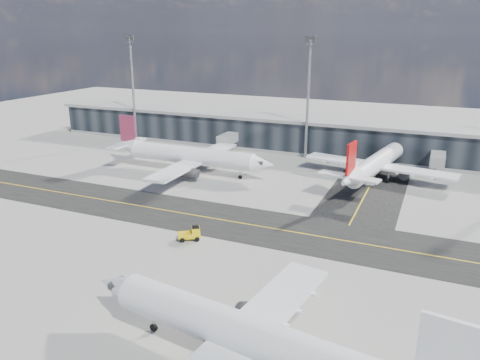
{
  "coord_description": "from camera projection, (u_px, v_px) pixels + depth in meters",
  "views": [
    {
      "loc": [
        29.45,
        -60.75,
        29.94
      ],
      "look_at": [
        -1.5,
        10.81,
        5.0
      ],
      "focal_mm": 35.0,
      "sensor_mm": 36.0,
      "label": 1
    }
  ],
  "objects": [
    {
      "name": "baggage_tug",
      "position": [
        191.0,
        234.0,
        69.83
      ],
      "size": [
        3.59,
        3.05,
        2.05
      ],
      "rotation": [
        0.0,
        0.0,
        -1.01
      ],
      "color": "yellow",
      "rests_on": "ground"
    },
    {
      "name": "airliner_af",
      "position": [
        189.0,
        156.0,
        102.46
      ],
      "size": [
        38.9,
        33.08,
        11.57
      ],
      "rotation": [
        0.0,
        0.0,
        -1.58
      ],
      "color": "white",
      "rests_on": "ground"
    },
    {
      "name": "airliner_near",
      "position": [
        253.0,
        338.0,
        41.75
      ],
      "size": [
        38.09,
        32.6,
        11.29
      ],
      "rotation": [
        0.0,
        0.0,
        1.43
      ],
      "color": "silver",
      "rests_on": "ground"
    },
    {
      "name": "airliner_redtail",
      "position": [
        376.0,
        163.0,
        97.11
      ],
      "size": [
        31.99,
        37.32,
        11.08
      ],
      "rotation": [
        0.0,
        0.0,
        -0.18
      ],
      "color": "white",
      "rests_on": "ground"
    },
    {
      "name": "service_van",
      "position": [
        369.0,
        181.0,
        95.66
      ],
      "size": [
        2.87,
        5.12,
        1.35
      ],
      "primitive_type": "imported",
      "rotation": [
        0.0,
        0.0,
        0.13
      ],
      "color": "white",
      "rests_on": "ground"
    },
    {
      "name": "terminal_concourse",
      "position": [
        314.0,
        136.0,
        120.12
      ],
      "size": [
        152.0,
        19.8,
        8.8
      ],
      "color": "black",
      "rests_on": "ground"
    },
    {
      "name": "ground",
      "position": [
        221.0,
        231.0,
        73.36
      ],
      "size": [
        300.0,
        300.0,
        0.0
      ],
      "primitive_type": "plane",
      "color": "gray",
      "rests_on": "ground"
    },
    {
      "name": "taxiway_lanes",
      "position": [
        268.0,
        211.0,
        81.26
      ],
      "size": [
        180.0,
        63.0,
        0.03
      ],
      "color": "black",
      "rests_on": "ground"
    },
    {
      "name": "floodlight_masts",
      "position": [
        308.0,
        94.0,
        110.57
      ],
      "size": [
        102.5,
        0.7,
        28.9
      ],
      "color": "gray",
      "rests_on": "ground"
    }
  ]
}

